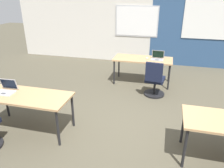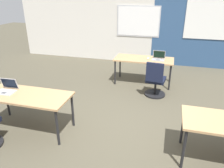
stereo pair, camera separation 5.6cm
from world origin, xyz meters
The scene contains 8 objects.
ground_plane centered at (0.00, 0.00, 0.00)m, with size 24.00×24.00×0.00m.
back_wall_assembly centered at (0.05, 4.20, 1.41)m, with size 10.00×0.27×2.80m.
desk_near_left centered at (-1.75, -0.60, 0.66)m, with size 1.60×0.70×0.72m.
desk_far_center centered at (0.00, 2.20, 0.66)m, with size 1.60×0.70×0.72m.
laptop_far_right centered at (0.39, 2.20, 0.77)m, with size 0.35×0.30×0.23m.
mouse_far_right centered at (0.11, 2.22, 0.74)m, with size 0.08×0.11×0.03m.
chair_far_right centered at (0.40, 1.43, 0.38)m, with size 0.52×0.56×0.92m.
laptop_near_left_end centered at (-2.17, -0.57, 0.77)m, with size 0.35×0.31×0.23m.
Camera 2 is at (0.67, -3.59, 2.46)m, focal length 34.96 mm.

